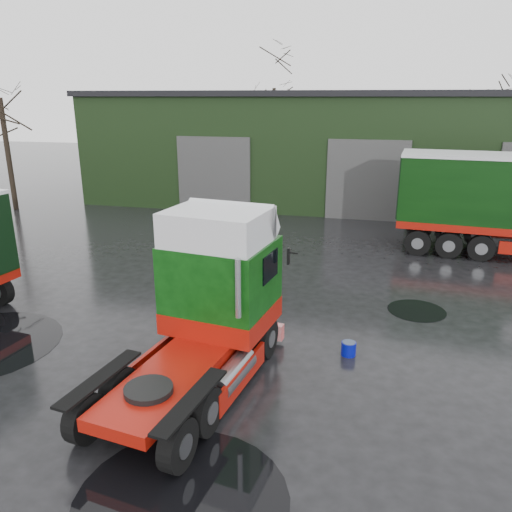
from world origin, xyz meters
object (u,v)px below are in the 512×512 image
at_px(hero_tractor, 186,312).
at_px(wash_bucket, 349,349).
at_px(tree_back_a, 274,112).
at_px(tree_back_b, 482,128).
at_px(tree_left, 5,131).
at_px(warehouse, 371,146).

xyz_separation_m(hero_tractor, wash_bucket, (3.21, 2.40, -1.68)).
height_order(wash_bucket, tree_back_a, tree_back_a).
bearing_deg(hero_tractor, wash_bucket, 45.32).
bearing_deg(tree_back_a, tree_back_b, 0.00).
relative_size(wash_bucket, tree_back_a, 0.04).
xyz_separation_m(wash_bucket, tree_back_a, (-8.04, 30.40, 4.58)).
relative_size(wash_bucket, tree_left, 0.04).
bearing_deg(wash_bucket, tree_back_a, 104.82).
bearing_deg(hero_tractor, tree_back_a, 106.91).
relative_size(wash_bucket, tree_back_b, 0.05).
xyz_separation_m(hero_tractor, tree_back_a, (-4.84, 32.80, 2.90)).
height_order(hero_tractor, wash_bucket, hero_tractor).
distance_m(wash_bucket, tree_back_a, 31.78).
bearing_deg(tree_back_b, wash_bucket, -104.67).
bearing_deg(tree_back_b, tree_back_a, 180.00).
relative_size(warehouse, hero_tractor, 5.45).
xyz_separation_m(warehouse, tree_back_a, (-8.00, 10.00, 1.59)).
distance_m(tree_back_a, tree_back_b, 16.03).
xyz_separation_m(hero_tractor, tree_back_b, (11.16, 32.80, 1.90)).
distance_m(warehouse, tree_back_b, 12.82).
distance_m(hero_tractor, tree_back_b, 34.70).
distance_m(warehouse, tree_back_a, 12.90).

